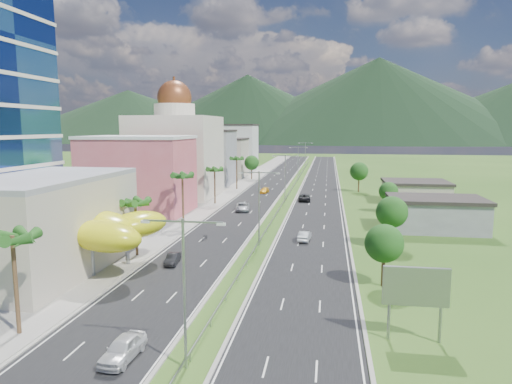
% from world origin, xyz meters
% --- Properties ---
extents(ground, '(500.00, 500.00, 0.00)m').
position_xyz_m(ground, '(0.00, 0.00, 0.00)').
color(ground, '#2D5119').
rests_on(ground, ground).
extents(road_left, '(11.00, 260.00, 0.04)m').
position_xyz_m(road_left, '(-7.50, 90.00, 0.02)').
color(road_left, black).
rests_on(road_left, ground).
extents(road_right, '(11.00, 260.00, 0.04)m').
position_xyz_m(road_right, '(7.50, 90.00, 0.02)').
color(road_right, black).
rests_on(road_right, ground).
extents(sidewalk_left, '(7.00, 260.00, 0.12)m').
position_xyz_m(sidewalk_left, '(-17.00, 90.00, 0.06)').
color(sidewalk_left, gray).
rests_on(sidewalk_left, ground).
extents(median_guardrail, '(0.10, 216.06, 0.76)m').
position_xyz_m(median_guardrail, '(0.00, 71.99, 0.62)').
color(median_guardrail, gray).
rests_on(median_guardrail, ground).
extents(streetlight_median_a, '(6.04, 0.25, 11.00)m').
position_xyz_m(streetlight_median_a, '(0.00, -25.00, 6.75)').
color(streetlight_median_a, gray).
rests_on(streetlight_median_a, ground).
extents(streetlight_median_b, '(6.04, 0.25, 11.00)m').
position_xyz_m(streetlight_median_b, '(0.00, 10.00, 6.75)').
color(streetlight_median_b, gray).
rests_on(streetlight_median_b, ground).
extents(streetlight_median_c, '(6.04, 0.25, 11.00)m').
position_xyz_m(streetlight_median_c, '(0.00, 50.00, 6.75)').
color(streetlight_median_c, gray).
rests_on(streetlight_median_c, ground).
extents(streetlight_median_d, '(6.04, 0.25, 11.00)m').
position_xyz_m(streetlight_median_d, '(0.00, 95.00, 6.75)').
color(streetlight_median_d, gray).
rests_on(streetlight_median_d, ground).
extents(streetlight_median_e, '(6.04, 0.25, 11.00)m').
position_xyz_m(streetlight_median_e, '(0.00, 140.00, 6.75)').
color(streetlight_median_e, gray).
rests_on(streetlight_median_e, ground).
extents(lime_canopy, '(18.00, 15.00, 7.40)m').
position_xyz_m(lime_canopy, '(-20.00, -4.00, 4.99)').
color(lime_canopy, '#C9C713').
rests_on(lime_canopy, ground).
extents(pink_shophouse, '(20.00, 15.00, 15.00)m').
position_xyz_m(pink_shophouse, '(-28.00, 32.00, 7.50)').
color(pink_shophouse, '#CC535F').
rests_on(pink_shophouse, ground).
extents(domed_building, '(20.00, 20.00, 28.70)m').
position_xyz_m(domed_building, '(-28.00, 55.00, 11.35)').
color(domed_building, beige).
rests_on(domed_building, ground).
extents(midrise_grey, '(16.00, 15.00, 16.00)m').
position_xyz_m(midrise_grey, '(-27.00, 80.00, 8.00)').
color(midrise_grey, gray).
rests_on(midrise_grey, ground).
extents(midrise_beige, '(16.00, 15.00, 13.00)m').
position_xyz_m(midrise_beige, '(-27.00, 102.00, 6.50)').
color(midrise_beige, '#BCAF9B').
rests_on(midrise_beige, ground).
extents(midrise_white, '(16.00, 15.00, 18.00)m').
position_xyz_m(midrise_white, '(-27.00, 125.00, 9.00)').
color(midrise_white, silver).
rests_on(midrise_white, ground).
extents(billboard, '(5.20, 0.35, 6.20)m').
position_xyz_m(billboard, '(17.00, -18.00, 4.42)').
color(billboard, gray).
rests_on(billboard, ground).
extents(shed_near, '(15.00, 10.00, 5.00)m').
position_xyz_m(shed_near, '(28.00, 25.00, 2.50)').
color(shed_near, gray).
rests_on(shed_near, ground).
extents(shed_far, '(14.00, 12.00, 4.40)m').
position_xyz_m(shed_far, '(30.00, 55.00, 2.20)').
color(shed_far, '#BCAF9B').
rests_on(shed_far, ground).
extents(palm_tree_a, '(3.60, 3.60, 9.10)m').
position_xyz_m(palm_tree_a, '(-15.50, -22.00, 8.02)').
color(palm_tree_a, '#47301C').
rests_on(palm_tree_a, ground).
extents(palm_tree_b, '(3.60, 3.60, 8.10)m').
position_xyz_m(palm_tree_b, '(-15.50, 2.00, 7.06)').
color(palm_tree_b, '#47301C').
rests_on(palm_tree_b, ground).
extents(palm_tree_c, '(3.60, 3.60, 9.60)m').
position_xyz_m(palm_tree_c, '(-15.50, 22.00, 8.50)').
color(palm_tree_c, '#47301C').
rests_on(palm_tree_c, ground).
extents(palm_tree_d, '(3.60, 3.60, 8.60)m').
position_xyz_m(palm_tree_d, '(-15.50, 45.00, 7.54)').
color(palm_tree_d, '#47301C').
rests_on(palm_tree_d, ground).
extents(palm_tree_e, '(3.60, 3.60, 9.40)m').
position_xyz_m(palm_tree_e, '(-15.50, 70.00, 8.31)').
color(palm_tree_e, '#47301C').
rests_on(palm_tree_e, ground).
extents(leafy_tree_lfar, '(4.90, 4.90, 8.05)m').
position_xyz_m(leafy_tree_lfar, '(-15.50, 95.00, 5.58)').
color(leafy_tree_lfar, '#47301C').
rests_on(leafy_tree_lfar, ground).
extents(leafy_tree_ra, '(4.20, 4.20, 6.90)m').
position_xyz_m(leafy_tree_ra, '(16.00, -5.00, 4.78)').
color(leafy_tree_ra, '#47301C').
rests_on(leafy_tree_ra, ground).
extents(leafy_tree_rb, '(4.55, 4.55, 7.47)m').
position_xyz_m(leafy_tree_rb, '(19.00, 12.00, 5.18)').
color(leafy_tree_rb, '#47301C').
rests_on(leafy_tree_rb, ground).
extents(leafy_tree_rc, '(3.85, 3.85, 6.33)m').
position_xyz_m(leafy_tree_rc, '(22.00, 40.00, 4.37)').
color(leafy_tree_rc, '#47301C').
rests_on(leafy_tree_rc, ground).
extents(leafy_tree_rd, '(4.90, 4.90, 8.05)m').
position_xyz_m(leafy_tree_rd, '(18.00, 70.00, 5.58)').
color(leafy_tree_rd, '#47301C').
rests_on(leafy_tree_rd, ground).
extents(mountain_ridge, '(860.00, 140.00, 90.00)m').
position_xyz_m(mountain_ridge, '(60.00, 450.00, 0.00)').
color(mountain_ridge, black).
rests_on(mountain_ridge, ground).
extents(car_white_near_left, '(2.26, 5.04, 1.68)m').
position_xyz_m(car_white_near_left, '(-5.01, -24.59, 0.88)').
color(car_white_near_left, silver).
rests_on(car_white_near_left, road_left).
extents(car_dark_left, '(1.86, 4.17, 1.33)m').
position_xyz_m(car_dark_left, '(-9.46, -0.87, 0.70)').
color(car_dark_left, black).
rests_on(car_dark_left, road_left).
extents(car_silver_mid_left, '(3.60, 6.29, 1.65)m').
position_xyz_m(car_silver_mid_left, '(-7.59, 37.24, 0.87)').
color(car_silver_mid_left, '#A0A3A7').
rests_on(car_silver_mid_left, road_left).
extents(car_yellow_far_left, '(2.37, 4.69, 1.30)m').
position_xyz_m(car_yellow_far_left, '(-6.81, 63.82, 0.69)').
color(car_yellow_far_left, yellow).
rests_on(car_yellow_far_left, road_left).
extents(car_silver_right, '(2.01, 4.67, 1.50)m').
position_xyz_m(car_silver_right, '(6.48, 13.76, 0.79)').
color(car_silver_right, '#B2B6BA').
rests_on(car_silver_right, road_right).
extents(car_dark_far_right, '(3.10, 6.03, 1.63)m').
position_xyz_m(car_dark_far_right, '(4.35, 52.11, 0.85)').
color(car_dark_far_right, black).
rests_on(car_dark_far_right, road_right).
extents(motorcycle, '(0.80, 1.84, 1.14)m').
position_xyz_m(motorcycle, '(-8.77, 11.89, 0.61)').
color(motorcycle, black).
rests_on(motorcycle, road_left).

